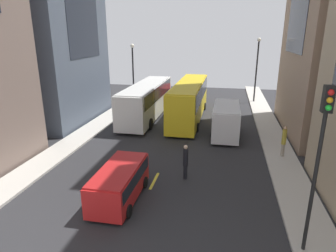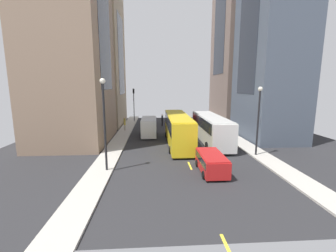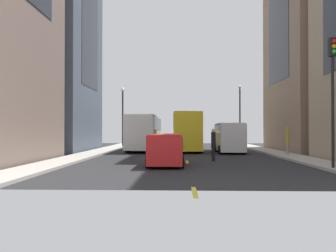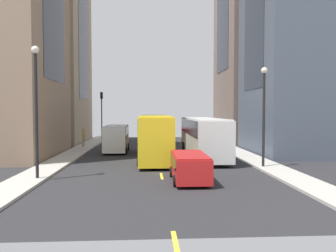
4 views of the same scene
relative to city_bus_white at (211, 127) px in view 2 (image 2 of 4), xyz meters
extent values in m
plane|color=#28282B|center=(3.88, -2.27, -2.01)|extent=(41.35, 41.35, 0.00)
cube|color=#B2ADA3|center=(-3.76, -2.27, -1.93)|extent=(2.06, 44.00, 0.15)
cube|color=#B2ADA3|center=(11.53, -2.27, -1.93)|extent=(2.06, 44.00, 0.15)
cube|color=yellow|center=(3.88, -23.27, -2.00)|extent=(0.16, 2.00, 0.01)
cube|color=yellow|center=(3.88, -12.77, -2.00)|extent=(0.16, 2.00, 0.01)
cube|color=yellow|center=(3.88, -2.27, -2.00)|extent=(0.16, 2.00, 0.01)
cube|color=yellow|center=(3.88, 8.23, -2.00)|extent=(0.16, 2.00, 0.01)
cube|color=yellow|center=(3.88, 18.73, -2.00)|extent=(0.16, 2.00, 0.01)
cube|color=#7A665B|center=(-9.80, -15.35, 18.34)|extent=(9.62, 11.93, 40.70)
cube|color=#1E232D|center=(-9.80, -15.35, 18.34)|extent=(9.71, 6.56, 22.38)
cube|color=#4C5666|center=(-8.13, -2.21, 11.28)|extent=(6.28, 10.32, 26.58)
cube|color=#1E232D|center=(-8.13, -2.21, 11.28)|extent=(6.34, 5.68, 14.62)
cube|color=tan|center=(17.07, -14.98, 10.27)|extent=(8.63, 11.91, 24.55)
cube|color=#1E232D|center=(17.07, -14.98, 10.27)|extent=(8.71, 6.55, 13.50)
cube|color=#937760|center=(16.82, -1.45, 12.60)|extent=(8.13, 11.74, 29.21)
cube|color=#1E232D|center=(16.82, -1.45, 12.60)|extent=(8.21, 6.46, 16.06)
cube|color=silver|center=(0.00, 0.00, -0.23)|extent=(2.55, 11.83, 3.00)
cube|color=black|center=(0.00, 0.00, 0.62)|extent=(2.60, 10.88, 1.20)
cube|color=beige|center=(0.00, 0.00, 1.31)|extent=(2.45, 11.36, 0.08)
cylinder|color=black|center=(-1.17, 3.67, -1.51)|extent=(0.46, 1.00, 1.00)
cylinder|color=black|center=(1.17, 3.67, -1.51)|extent=(0.46, 1.00, 1.00)
cylinder|color=black|center=(-1.17, -3.67, -1.51)|extent=(0.46, 1.00, 1.00)
cylinder|color=black|center=(1.17, -3.67, -1.51)|extent=(0.46, 1.00, 1.00)
cube|color=yellow|center=(4.15, 0.47, -0.15)|extent=(2.45, 12.46, 3.30)
cube|color=black|center=(4.15, 0.47, 0.71)|extent=(2.50, 11.46, 1.48)
cube|color=gold|center=(4.15, 0.47, 1.54)|extent=(2.35, 11.96, 0.08)
cylinder|color=black|center=(3.02, 4.33, -1.63)|extent=(0.44, 0.76, 0.76)
cylinder|color=black|center=(5.27, 4.33, -1.63)|extent=(0.44, 0.76, 0.76)
cylinder|color=black|center=(3.02, -3.39, -1.63)|extent=(0.44, 0.76, 0.76)
cylinder|color=black|center=(5.27, -3.39, -1.63)|extent=(0.44, 0.76, 0.76)
cube|color=white|center=(7.75, -4.11, -0.66)|extent=(2.05, 5.27, 2.30)
cube|color=black|center=(7.75, -4.11, 0.09)|extent=(2.09, 4.85, 0.69)
cube|color=silver|center=(7.75, -4.11, 0.53)|extent=(1.97, 5.06, 0.08)
cylinder|color=black|center=(6.81, -2.48, -1.65)|extent=(0.37, 0.72, 0.72)
cylinder|color=black|center=(8.70, -2.48, -1.65)|extent=(0.37, 0.72, 0.72)
cylinder|color=black|center=(6.81, -5.75, -1.65)|extent=(0.37, 0.72, 0.72)
cylinder|color=black|center=(8.70, -5.75, -1.65)|extent=(0.37, 0.72, 0.72)
cube|color=red|center=(2.65, -14.98, -1.09)|extent=(1.82, 4.49, 1.49)
cube|color=black|center=(2.65, -14.98, -0.71)|extent=(1.85, 4.13, 0.63)
cube|color=#A91A1A|center=(2.65, -14.98, -0.31)|extent=(1.75, 4.31, 0.08)
cylinder|color=black|center=(1.81, -13.59, -1.70)|extent=(0.33, 0.62, 0.62)
cylinder|color=black|center=(3.48, -13.59, -1.70)|extent=(0.33, 0.62, 0.62)
cylinder|color=black|center=(1.81, -16.37, -1.70)|extent=(0.33, 0.62, 0.62)
cylinder|color=black|center=(3.48, -16.37, -1.70)|extent=(0.33, 0.62, 0.62)
cube|color=red|center=(2.36, 9.81, -1.19)|extent=(1.87, 4.35, 1.30)
cube|color=black|center=(2.36, 9.81, -0.86)|extent=(1.91, 4.00, 0.55)
cube|color=#A91A1A|center=(2.36, 9.81, -0.50)|extent=(1.79, 4.17, 0.08)
cylinder|color=black|center=(1.50, 11.16, -1.70)|extent=(0.34, 0.62, 0.62)
cylinder|color=black|center=(3.22, 11.16, -1.70)|extent=(0.34, 0.62, 0.62)
cylinder|color=black|center=(1.50, 8.46, -1.70)|extent=(0.34, 0.62, 0.62)
cylinder|color=black|center=(3.22, 8.46, -1.70)|extent=(0.34, 0.62, 0.62)
cylinder|color=gray|center=(11.59, -7.87, -1.43)|extent=(0.22, 0.22, 0.85)
cylinder|color=gold|center=(11.59, -7.87, -0.50)|extent=(0.29, 0.29, 1.02)
sphere|color=tan|center=(11.59, -7.87, 0.12)|extent=(0.22, 0.22, 0.22)
cylinder|color=black|center=(5.58, -12.14, -1.59)|extent=(0.22, 0.22, 0.84)
cylinder|color=black|center=(5.58, -12.14, -0.66)|extent=(0.29, 0.29, 1.02)
sphere|color=beige|center=(5.58, -12.14, -0.03)|extent=(0.23, 0.23, 0.23)
cylinder|color=black|center=(10.89, -17.20, 0.87)|extent=(0.14, 0.14, 5.45)
cube|color=black|center=(10.89, -17.20, 4.04)|extent=(0.32, 0.32, 0.90)
sphere|color=red|center=(10.89, -17.38, 4.29)|extent=(0.20, 0.20, 0.20)
sphere|color=orange|center=(10.89, -17.38, 4.04)|extent=(0.20, 0.20, 0.20)
sphere|color=green|center=(10.89, -17.38, 3.79)|extent=(0.20, 0.20, 0.20)
cylinder|color=black|center=(-3.23, 5.83, 1.34)|extent=(0.18, 0.18, 6.40)
sphere|color=silver|center=(-3.23, 5.83, 4.72)|extent=(0.44, 0.44, 0.44)
cylinder|color=black|center=(10.99, 9.13, 1.67)|extent=(0.18, 0.18, 7.06)
sphere|color=silver|center=(10.99, 9.13, 5.38)|extent=(0.44, 0.44, 0.44)
camera|label=1|loc=(7.62, -27.41, 6.08)|focal=31.39mm
camera|label=2|loc=(7.04, 27.34, 5.01)|focal=24.26mm
camera|label=3|loc=(3.40, -34.26, -0.03)|focal=36.87mm
camera|label=4|loc=(4.69, 28.70, 1.93)|focal=36.34mm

